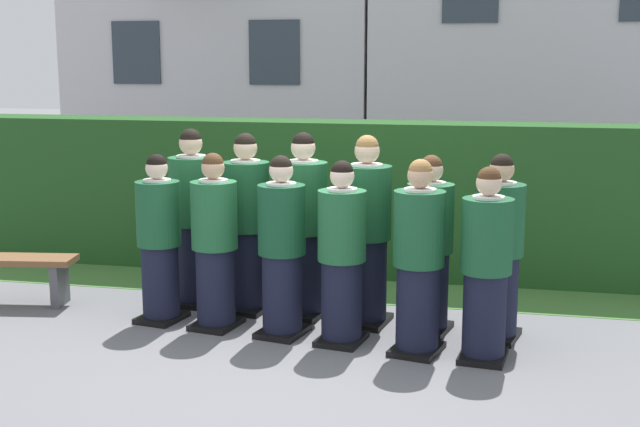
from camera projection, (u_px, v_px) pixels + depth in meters
name	position (u px, v px, depth m)	size (l,w,h in m)	color
ground_plane	(313.00, 338.00, 7.32)	(60.00, 60.00, 0.00)	slate
student_front_row_0	(159.00, 243.00, 7.69)	(0.43, 0.50, 1.55)	black
student_front_row_1	(215.00, 246.00, 7.50)	(0.44, 0.51, 1.58)	black
student_front_row_2	(282.00, 251.00, 7.28)	(0.45, 0.52, 1.58)	black
student_front_row_3	(342.00, 257.00, 7.08)	(0.43, 0.53, 1.56)	black
student_front_row_4	(419.00, 262.00, 6.83)	(0.47, 0.55, 1.61)	black
student_front_row_5	(486.00, 269.00, 6.68)	(0.41, 0.52, 1.57)	black
student_rear_row_0	(193.00, 221.00, 8.22)	(0.45, 0.56, 1.73)	black
student_rear_row_1	(247.00, 227.00, 7.99)	(0.45, 0.54, 1.71)	black
student_rear_row_2	(303.00, 229.00, 7.83)	(0.49, 0.57, 1.73)	black
student_rear_row_3	(366.00, 235.00, 7.58)	(0.47, 0.55, 1.73)	black
student_rear_row_4	(430.00, 249.00, 7.38)	(0.45, 0.52, 1.58)	black
student_rear_row_5	(499.00, 252.00, 7.18)	(0.46, 0.53, 1.61)	black
hedge	(360.00, 198.00, 9.44)	(9.30, 0.70, 1.71)	#214C1E
school_building_main	(238.00, 30.00, 16.57)	(6.02, 4.14, 5.72)	silver
wooden_bench	(4.00, 269.00, 8.28)	(1.44, 0.57, 0.48)	brown
lawn_strip	(346.00, 290.00, 8.82)	(9.30, 0.90, 0.01)	#477A38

